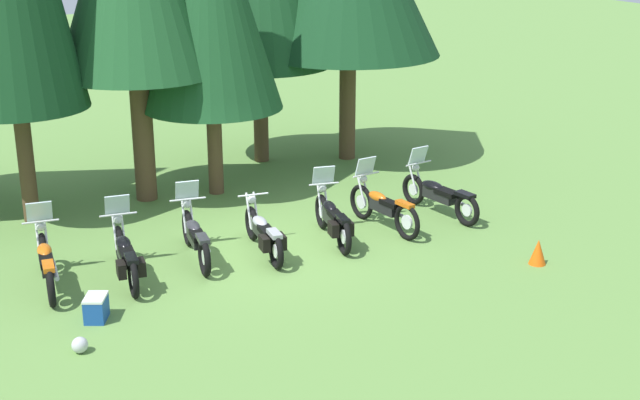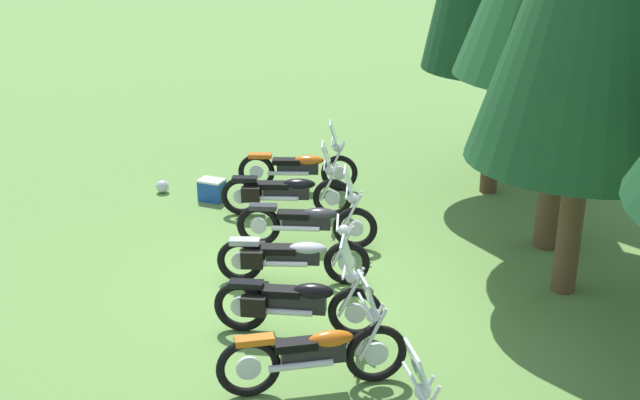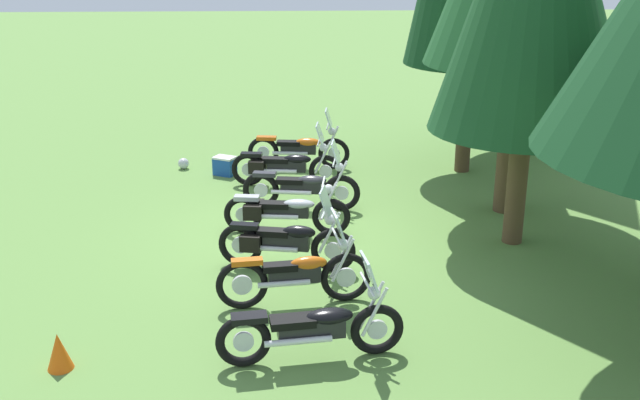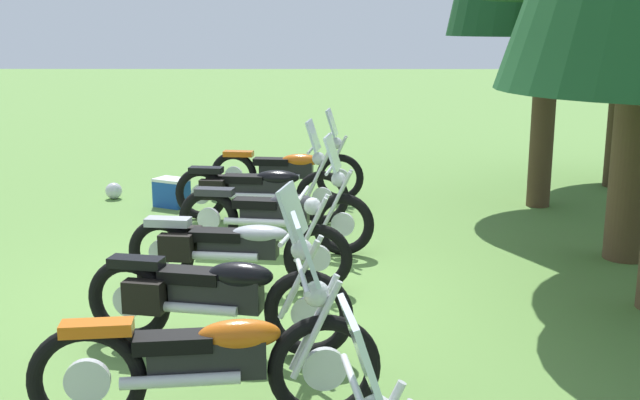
% 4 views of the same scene
% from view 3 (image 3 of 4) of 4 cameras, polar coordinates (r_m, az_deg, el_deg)
% --- Properties ---
extents(ground_plane, '(80.00, 80.00, 0.00)m').
position_cam_3_polar(ground_plane, '(13.41, -1.87, -2.63)').
color(ground_plane, '#608C42').
extents(motorcycle_0, '(0.63, 2.31, 1.36)m').
position_cam_3_polar(motorcycle_0, '(17.07, -1.52, 3.92)').
color(motorcycle_0, black).
rests_on(motorcycle_0, ground_plane).
extents(motorcycle_1, '(0.75, 2.34, 1.36)m').
position_cam_3_polar(motorcycle_1, '(15.81, -2.63, 2.62)').
color(motorcycle_1, black).
rests_on(motorcycle_1, ground_plane).
extents(motorcycle_2, '(0.69, 2.27, 1.37)m').
position_cam_3_polar(motorcycle_2, '(14.48, -1.32, 1.01)').
color(motorcycle_2, black).
rests_on(motorcycle_2, ground_plane).
extents(motorcycle_3, '(0.70, 2.25, 0.99)m').
position_cam_3_polar(motorcycle_3, '(13.32, -2.73, -0.84)').
color(motorcycle_3, black).
rests_on(motorcycle_3, ground_plane).
extents(motorcycle_4, '(0.78, 2.19, 1.37)m').
position_cam_3_polar(motorcycle_4, '(11.93, -2.67, -3.13)').
color(motorcycle_4, black).
rests_on(motorcycle_4, ground_plane).
extents(motorcycle_5, '(0.66, 2.23, 1.38)m').
position_cam_3_polar(motorcycle_5, '(10.80, -1.75, -5.61)').
color(motorcycle_5, black).
rests_on(motorcycle_5, ground_plane).
extents(motorcycle_6, '(0.71, 2.37, 1.35)m').
position_cam_3_polar(motorcycle_6, '(9.47, -0.47, -9.56)').
color(motorcycle_6, black).
rests_on(motorcycle_6, ground_plane).
extents(picnic_cooler, '(0.50, 0.56, 0.41)m').
position_cam_3_polar(picnic_cooler, '(16.78, -7.19, 2.58)').
color(picnic_cooler, '#19479E').
rests_on(picnic_cooler, ground_plane).
extents(traffic_cone, '(0.32, 0.32, 0.48)m').
position_cam_3_polar(traffic_cone, '(9.93, -19.08, -10.73)').
color(traffic_cone, '#EA590F').
rests_on(traffic_cone, ground_plane).
extents(dropped_helmet, '(0.25, 0.25, 0.25)m').
position_cam_3_polar(dropped_helmet, '(17.37, -10.25, 2.72)').
color(dropped_helmet, silver).
rests_on(dropped_helmet, ground_plane).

